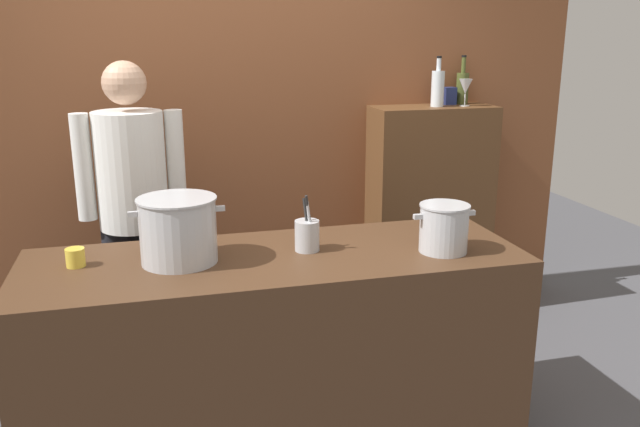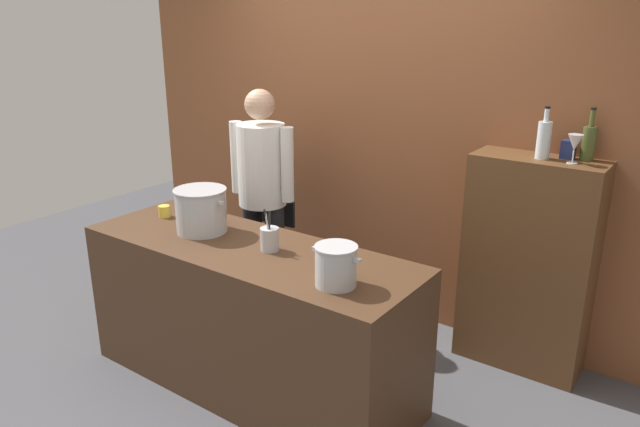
{
  "view_description": "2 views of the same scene",
  "coord_description": "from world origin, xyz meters",
  "px_view_note": "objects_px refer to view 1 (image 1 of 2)",
  "views": [
    {
      "loc": [
        -0.47,
        -2.5,
        1.79
      ],
      "look_at": [
        0.28,
        0.33,
        0.97
      ],
      "focal_mm": 36.6,
      "sensor_mm": 36.0,
      "label": 1
    },
    {
      "loc": [
        2.16,
        -2.3,
        2.15
      ],
      "look_at": [
        0.29,
        0.3,
        1.07
      ],
      "focal_mm": 33.57,
      "sensor_mm": 36.0,
      "label": 2
    }
  ],
  "objects_px": {
    "butter_jar": "(75,257)",
    "wine_glass_wide": "(466,87)",
    "chef": "(133,202)",
    "spice_tin_navy": "(449,96)",
    "utensil_crock": "(307,235)",
    "stockpot_large": "(178,230)",
    "stockpot_small": "(444,228)",
    "wine_bottle_olive": "(462,87)",
    "wine_bottle_clear": "(438,88)"
  },
  "relations": [
    {
      "from": "wine_glass_wide",
      "to": "spice_tin_navy",
      "type": "distance_m",
      "value": 0.14
    },
    {
      "from": "utensil_crock",
      "to": "wine_bottle_olive",
      "type": "height_order",
      "value": "wine_bottle_olive"
    },
    {
      "from": "stockpot_large",
      "to": "butter_jar",
      "type": "height_order",
      "value": "stockpot_large"
    },
    {
      "from": "stockpot_large",
      "to": "wine_bottle_olive",
      "type": "xyz_separation_m",
      "value": [
        1.84,
        1.26,
        0.43
      ]
    },
    {
      "from": "butter_jar",
      "to": "wine_bottle_clear",
      "type": "xyz_separation_m",
      "value": [
        2.02,
        1.1,
        0.53
      ]
    },
    {
      "from": "wine_bottle_olive",
      "to": "wine_glass_wide",
      "type": "distance_m",
      "value": 0.14
    },
    {
      "from": "butter_jar",
      "to": "spice_tin_navy",
      "type": "bearing_deg",
      "value": 29.11
    },
    {
      "from": "wine_bottle_olive",
      "to": "wine_glass_wide",
      "type": "xyz_separation_m",
      "value": [
        -0.04,
        -0.13,
        0.01
      ]
    },
    {
      "from": "wine_bottle_clear",
      "to": "butter_jar",
      "type": "bearing_deg",
      "value": -151.37
    },
    {
      "from": "chef",
      "to": "utensil_crock",
      "type": "bearing_deg",
      "value": 128.39
    },
    {
      "from": "stockpot_small",
      "to": "wine_bottle_clear",
      "type": "height_order",
      "value": "wine_bottle_clear"
    },
    {
      "from": "utensil_crock",
      "to": "spice_tin_navy",
      "type": "bearing_deg",
      "value": 45.49
    },
    {
      "from": "stockpot_large",
      "to": "stockpot_small",
      "type": "height_order",
      "value": "stockpot_large"
    },
    {
      "from": "wine_glass_wide",
      "to": "chef",
      "type": "bearing_deg",
      "value": -169.62
    },
    {
      "from": "butter_jar",
      "to": "wine_bottle_olive",
      "type": "relative_size",
      "value": 0.25
    },
    {
      "from": "chef",
      "to": "spice_tin_navy",
      "type": "bearing_deg",
      "value": -170.93
    },
    {
      "from": "wine_bottle_clear",
      "to": "wine_bottle_olive",
      "type": "xyz_separation_m",
      "value": [
        0.22,
        0.11,
        -0.01
      ]
    },
    {
      "from": "chef",
      "to": "stockpot_large",
      "type": "distance_m",
      "value": 0.79
    },
    {
      "from": "stockpot_small",
      "to": "wine_bottle_olive",
      "type": "bearing_deg",
      "value": 61.59
    },
    {
      "from": "butter_jar",
      "to": "wine_glass_wide",
      "type": "xyz_separation_m",
      "value": [
        2.19,
        1.08,
        0.53
      ]
    },
    {
      "from": "utensil_crock",
      "to": "butter_jar",
      "type": "relative_size",
      "value": 3.32
    },
    {
      "from": "wine_bottle_clear",
      "to": "wine_glass_wide",
      "type": "height_order",
      "value": "wine_bottle_clear"
    },
    {
      "from": "chef",
      "to": "stockpot_large",
      "type": "xyz_separation_m",
      "value": [
        0.19,
        -0.77,
        0.07
      ]
    },
    {
      "from": "utensil_crock",
      "to": "wine_glass_wide",
      "type": "xyz_separation_m",
      "value": [
        1.27,
        1.12,
        0.5
      ]
    },
    {
      "from": "wine_glass_wide",
      "to": "spice_tin_navy",
      "type": "height_order",
      "value": "wine_glass_wide"
    },
    {
      "from": "wine_bottle_clear",
      "to": "spice_tin_navy",
      "type": "height_order",
      "value": "wine_bottle_clear"
    },
    {
      "from": "stockpot_small",
      "to": "wine_bottle_olive",
      "type": "xyz_separation_m",
      "value": [
        0.76,
        1.41,
        0.46
      ]
    },
    {
      "from": "stockpot_small",
      "to": "utensil_crock",
      "type": "height_order",
      "value": "utensil_crock"
    },
    {
      "from": "chef",
      "to": "wine_bottle_olive",
      "type": "distance_m",
      "value": 2.14
    },
    {
      "from": "utensil_crock",
      "to": "butter_jar",
      "type": "xyz_separation_m",
      "value": [
        -0.93,
        0.04,
        -0.03
      ]
    },
    {
      "from": "wine_bottle_clear",
      "to": "stockpot_small",
      "type": "bearing_deg",
      "value": -112.72
    },
    {
      "from": "chef",
      "to": "stockpot_small",
      "type": "relative_size",
      "value": 6.07
    },
    {
      "from": "stockpot_large",
      "to": "wine_glass_wide",
      "type": "relative_size",
      "value": 2.28
    },
    {
      "from": "stockpot_small",
      "to": "wine_glass_wide",
      "type": "xyz_separation_m",
      "value": [
        0.72,
        1.28,
        0.46
      ]
    },
    {
      "from": "wine_bottle_clear",
      "to": "wine_bottle_olive",
      "type": "relative_size",
      "value": 1.0
    },
    {
      "from": "wine_bottle_clear",
      "to": "spice_tin_navy",
      "type": "relative_size",
      "value": 2.81
    },
    {
      "from": "chef",
      "to": "wine_bottle_olive",
      "type": "bearing_deg",
      "value": -170.99
    },
    {
      "from": "stockpot_small",
      "to": "utensil_crock",
      "type": "distance_m",
      "value": 0.57
    },
    {
      "from": "stockpot_small",
      "to": "spice_tin_navy",
      "type": "height_order",
      "value": "spice_tin_navy"
    },
    {
      "from": "chef",
      "to": "utensil_crock",
      "type": "height_order",
      "value": "chef"
    },
    {
      "from": "wine_bottle_clear",
      "to": "wine_bottle_olive",
      "type": "distance_m",
      "value": 0.25
    },
    {
      "from": "stockpot_large",
      "to": "utensil_crock",
      "type": "distance_m",
      "value": 0.53
    },
    {
      "from": "utensil_crock",
      "to": "wine_glass_wide",
      "type": "height_order",
      "value": "wine_glass_wide"
    },
    {
      "from": "chef",
      "to": "spice_tin_navy",
      "type": "xyz_separation_m",
      "value": [
        1.92,
        0.47,
        0.44
      ]
    },
    {
      "from": "chef",
      "to": "wine_bottle_clear",
      "type": "relative_size",
      "value": 5.54
    },
    {
      "from": "chef",
      "to": "stockpot_large",
      "type": "bearing_deg",
      "value": 98.87
    },
    {
      "from": "stockpot_large",
      "to": "utensil_crock",
      "type": "relative_size",
      "value": 1.52
    },
    {
      "from": "wine_glass_wide",
      "to": "spice_tin_navy",
      "type": "relative_size",
      "value": 1.54
    },
    {
      "from": "butter_jar",
      "to": "wine_bottle_olive",
      "type": "xyz_separation_m",
      "value": [
        2.24,
        1.21,
        0.52
      ]
    },
    {
      "from": "utensil_crock",
      "to": "wine_bottle_olive",
      "type": "xyz_separation_m",
      "value": [
        1.31,
        1.25,
        0.49
      ]
    }
  ]
}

